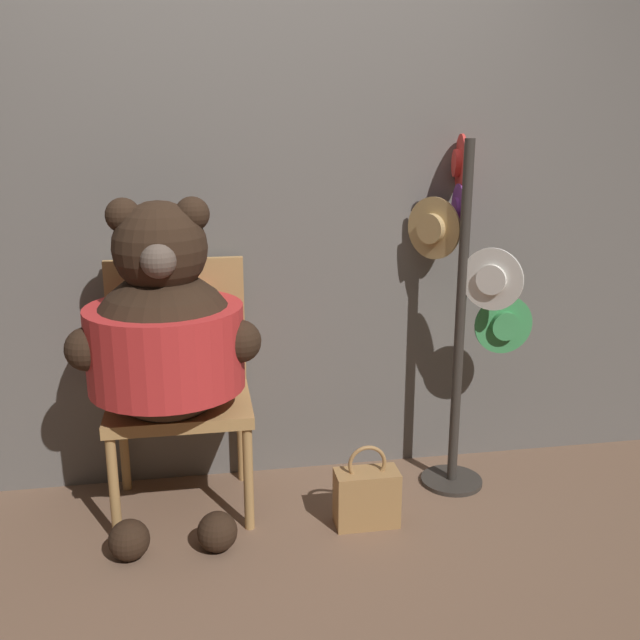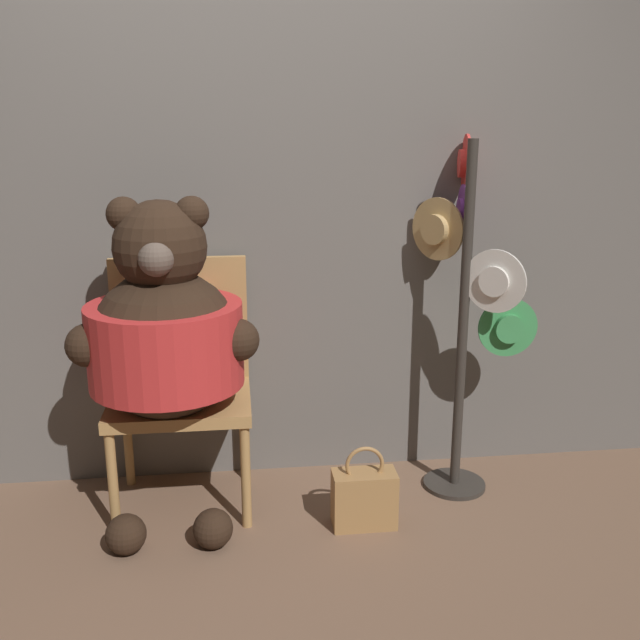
% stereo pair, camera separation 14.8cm
% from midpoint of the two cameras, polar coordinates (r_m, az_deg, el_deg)
% --- Properties ---
extents(ground_plane, '(14.00, 14.00, 0.00)m').
position_cam_midpoint_polar(ground_plane, '(2.90, -2.10, -18.14)').
color(ground_plane, brown).
extents(wall_back, '(8.00, 0.10, 2.25)m').
position_cam_midpoint_polar(wall_back, '(3.20, -3.44, 6.81)').
color(wall_back, '#66605B').
rests_on(wall_back, ground_plane).
extents(chair, '(0.58, 0.48, 1.05)m').
position_cam_midpoint_polar(chair, '(3.10, -9.74, -4.26)').
color(chair, '#B2844C').
rests_on(chair, ground_plane).
extents(teddy_bear, '(0.74, 0.66, 1.34)m').
position_cam_midpoint_polar(teddy_bear, '(2.87, -10.86, -1.20)').
color(teddy_bear, black).
rests_on(teddy_bear, ground_plane).
extents(hat_display_rack, '(0.51, 0.48, 1.56)m').
position_cam_midpoint_polar(hat_display_rack, '(3.15, 13.13, 1.96)').
color(hat_display_rack, '#332D28').
rests_on(hat_display_rack, ground_plane).
extents(handbag_on_ground, '(0.26, 0.13, 0.35)m').
position_cam_midpoint_polar(handbag_on_ground, '(3.01, 5.00, -13.98)').
color(handbag_on_ground, '#A87A47').
rests_on(handbag_on_ground, ground_plane).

